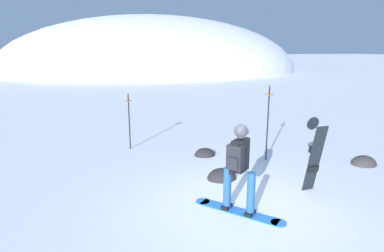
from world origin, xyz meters
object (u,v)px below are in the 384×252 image
snowboarder_main (239,167)px  piste_marker_near (268,118)px  rock_dark (222,178)px  rock_small (364,164)px  spare_snowboard (314,155)px  piste_marker_far (129,117)px  rock_mid (205,155)px

snowboarder_main → piste_marker_near: piste_marker_near is taller
rock_dark → rock_small: size_ratio=1.03×
spare_snowboard → snowboarder_main: bearing=-170.2°
spare_snowboard → piste_marker_near: bearing=85.1°
spare_snowboard → rock_dark: size_ratio=2.32×
snowboarder_main → rock_small: snowboarder_main is taller
spare_snowboard → rock_small: size_ratio=2.40×
spare_snowboard → rock_small: bearing=21.5°
spare_snowboard → piste_marker_far: size_ratio=0.93×
rock_mid → rock_small: (3.75, -2.10, 0.00)m
piste_marker_far → rock_dark: size_ratio=2.49×
piste_marker_near → piste_marker_far: bearing=146.4°
piste_marker_far → rock_small: (5.69, -3.45, -1.00)m
piste_marker_far → rock_dark: bearing=-61.4°
snowboarder_main → rock_small: (4.40, 1.31, -0.92)m
piste_marker_far → rock_small: 6.72m
rock_dark → piste_marker_near: bearing=26.3°
rock_dark → piste_marker_far: bearing=118.6°
spare_snowboard → piste_marker_near: 2.19m
piste_marker_near → rock_dark: (-1.71, -0.85, -1.19)m
piste_marker_near → rock_dark: piste_marker_near is taller
piste_marker_near → rock_mid: size_ratio=3.45×
snowboarder_main → rock_dark: bearing=76.0°
spare_snowboard → rock_mid: 3.43m
spare_snowboard → piste_marker_near: piste_marker_near is taller
snowboarder_main → spare_snowboard: snowboarder_main is taller
snowboarder_main → piste_marker_near: (2.12, 2.49, 0.27)m
snowboarder_main → rock_small: 4.68m
spare_snowboard → piste_marker_near: (0.19, 2.15, 0.36)m
spare_snowboard → piste_marker_far: 5.47m
rock_mid → rock_small: 4.29m
piste_marker_near → spare_snowboard: bearing=-94.9°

